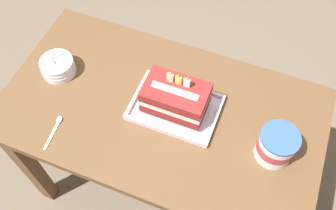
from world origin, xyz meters
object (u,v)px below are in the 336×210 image
(birthday_cake, at_px, (176,97))
(ice_cream_tub, at_px, (276,145))
(serving_spoon_near_tray, at_px, (57,125))
(bowl_stack, at_px, (58,67))
(foil_tray, at_px, (175,108))

(birthday_cake, bearing_deg, ice_cream_tub, -6.88)
(ice_cream_tub, bearing_deg, birthday_cake, 173.12)
(birthday_cake, relative_size, serving_spoon_near_tray, 1.63)
(bowl_stack, bearing_deg, foil_tray, 0.72)
(serving_spoon_near_tray, bearing_deg, foil_tray, 31.08)
(birthday_cake, xyz_separation_m, ice_cream_tub, (0.37, -0.04, -0.02))
(serving_spoon_near_tray, bearing_deg, ice_cream_tub, 13.48)
(birthday_cake, bearing_deg, bowl_stack, -179.26)
(birthday_cake, xyz_separation_m, bowl_stack, (-0.48, -0.01, -0.05))
(birthday_cake, height_order, bowl_stack, birthday_cake)
(birthday_cake, distance_m, serving_spoon_near_tray, 0.44)
(birthday_cake, relative_size, bowl_stack, 1.71)
(bowl_stack, xyz_separation_m, ice_cream_tub, (0.86, -0.04, 0.03))
(serving_spoon_near_tray, bearing_deg, birthday_cake, 31.10)
(foil_tray, relative_size, bowl_stack, 2.41)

